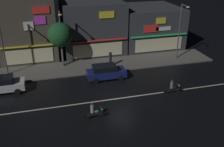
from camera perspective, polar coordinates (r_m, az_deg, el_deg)
ground_plane at (r=25.26m, az=2.08°, el=-5.47°), size 140.00×140.00×0.00m
lane_divider_stripe at (r=25.26m, az=2.08°, el=-5.46°), size 27.40×0.16×0.01m
sidewalk_far at (r=32.42m, az=-2.21°, el=1.86°), size 28.84×4.49×0.14m
storefront_left_block at (r=35.70m, az=-18.30°, el=10.08°), size 7.10×6.74×8.72m
storefront_center_block at (r=39.94m, az=7.93°, el=10.39°), size 8.63×8.67×5.77m
storefront_right_block at (r=37.36m, az=-4.59°, el=10.56°), size 8.24×8.69×7.07m
streetlamp_west at (r=30.50m, az=-23.43°, el=7.60°), size 0.44×1.64×7.88m
streetlamp_mid at (r=30.99m, az=-11.19°, el=8.36°), size 0.44×1.64×6.80m
streetlamp_east at (r=34.06m, az=14.92°, el=9.79°), size 0.44×1.64×7.12m
pedestrian_on_sidewalk at (r=31.62m, az=-0.38°, el=3.22°), size 0.37×0.37×1.99m
street_tree at (r=31.56m, az=-11.34°, el=8.39°), size 2.98×2.98×5.40m
parked_car_near_kerb at (r=28.63m, az=-1.39°, el=0.37°), size 4.30×1.98×1.67m
parked_car_trailing at (r=28.16m, az=-23.21°, el=-2.25°), size 4.30×1.98×1.67m
motorcycle_lead at (r=26.50m, az=13.22°, el=-3.06°), size 1.90×0.60×1.52m
motorcycle_following at (r=22.12m, az=-4.09°, el=-8.46°), size 1.90×0.60×1.52m
traffic_cone at (r=29.22m, az=-3.75°, el=-0.44°), size 0.36×0.36×0.55m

